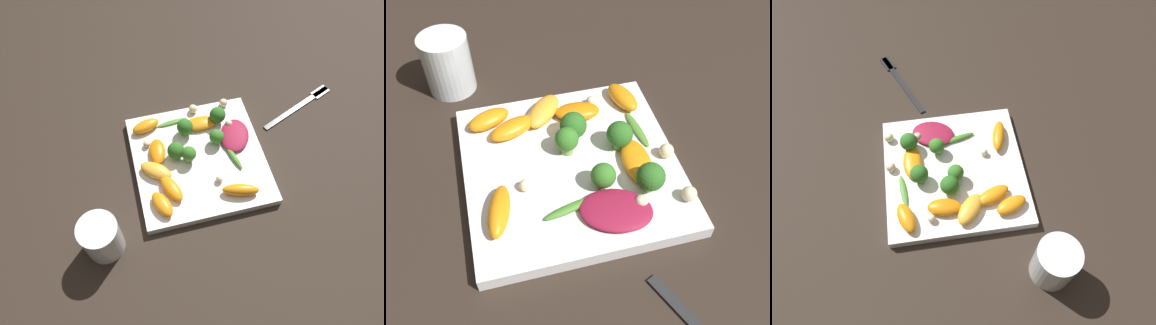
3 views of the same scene
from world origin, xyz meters
TOP-DOWN VIEW (x-y plane):
  - ground_plane at (0.00, 0.00)m, footprint 2.40×2.40m
  - plate at (0.00, 0.00)m, footprint 0.25×0.25m
  - drinking_glass at (-0.20, -0.13)m, footprint 0.07×0.07m
  - radicchio_leaf_0 at (0.08, 0.03)m, footprint 0.08×0.09m
  - orange_segment_0 at (-0.09, 0.09)m, footprint 0.06×0.04m
  - orange_segment_1 at (-0.09, -0.02)m, footprint 0.07×0.06m
  - orange_segment_2 at (0.06, -0.09)m, footprint 0.07×0.04m
  - orange_segment_3 at (-0.08, 0.03)m, footprint 0.04×0.06m
  - orange_segment_4 at (0.02, 0.07)m, footprint 0.07×0.04m
  - orange_segment_5 at (-0.09, -0.09)m, footprint 0.05×0.06m
  - orange_segment_6 at (-0.07, -0.06)m, footprint 0.05×0.07m
  - broccoli_floret_0 at (0.04, 0.03)m, footprint 0.03×0.03m
  - broccoli_floret_1 at (0.06, 0.08)m, footprint 0.03×0.03m
  - broccoli_floret_2 at (-0.04, 0.01)m, footprint 0.03×0.03m
  - broccoli_floret_3 at (-0.01, 0.06)m, footprint 0.03×0.03m
  - broccoli_floret_4 at (-0.02, -0.00)m, footprint 0.03×0.03m
  - arugula_sprig_0 at (-0.03, 0.10)m, footprint 0.07×0.02m
  - arugula_sprig_1 at (0.07, -0.02)m, footprint 0.03×0.07m
  - macadamia_nut_0 at (-0.09, 0.05)m, footprint 0.01×0.01m
  - macadamia_nut_1 at (0.02, -0.06)m, footprint 0.01×0.01m
  - macadamia_nut_2 at (0.02, 0.11)m, footprint 0.02×0.02m
  - macadamia_nut_3 at (0.08, 0.06)m, footprint 0.02×0.02m
  - macadamia_nut_4 at (0.08, 0.11)m, footprint 0.02×0.02m

SIDE VIEW (x-z plane):
  - ground_plane at x=0.00m, z-range 0.00..0.00m
  - plate at x=0.00m, z-range 0.00..0.02m
  - arugula_sprig_0 at x=-0.03m, z-range 0.02..0.02m
  - arugula_sprig_1 at x=0.07m, z-range 0.02..0.03m
  - radicchio_leaf_0 at x=0.08m, z-range 0.02..0.03m
  - macadamia_nut_0 at x=-0.09m, z-range 0.02..0.03m
  - macadamia_nut_1 at x=0.02m, z-range 0.02..0.03m
  - orange_segment_4 at x=0.02m, z-range 0.02..0.03m
  - macadamia_nut_3 at x=0.08m, z-range 0.02..0.03m
  - orange_segment_3 at x=-0.08m, z-range 0.02..0.04m
  - macadamia_nut_4 at x=0.08m, z-range 0.02..0.04m
  - macadamia_nut_2 at x=0.02m, z-range 0.02..0.04m
  - orange_segment_6 at x=-0.07m, z-range 0.02..0.04m
  - orange_segment_5 at x=-0.09m, z-range 0.02..0.04m
  - orange_segment_0 at x=-0.09m, z-range 0.02..0.04m
  - orange_segment_1 at x=-0.09m, z-range 0.02..0.04m
  - orange_segment_2 at x=0.06m, z-range 0.02..0.04m
  - broccoli_floret_0 at x=0.04m, z-range 0.02..0.05m
  - broccoli_floret_2 at x=-0.04m, z-range 0.02..0.06m
  - broccoli_floret_3 at x=-0.01m, z-range 0.02..0.06m
  - broccoli_floret_4 at x=-0.02m, z-range 0.02..0.06m
  - broccoli_floret_1 at x=0.06m, z-range 0.02..0.06m
  - drinking_glass at x=-0.20m, z-range 0.00..0.08m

